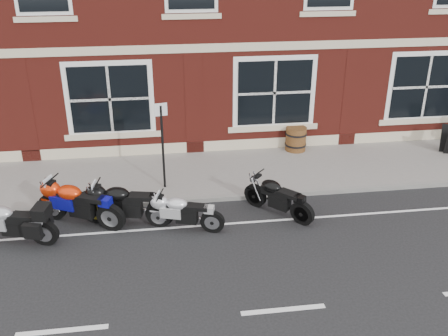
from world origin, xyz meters
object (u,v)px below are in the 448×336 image
at_px(moto_sport_silver, 184,211).
at_px(parking_sign, 162,140).
at_px(moto_sport_red, 79,202).
at_px(moto_sport_black, 126,202).
at_px(moto_touring_silver, 10,220).
at_px(moto_naked_black, 278,195).
at_px(barrel_planter, 296,139).

relative_size(moto_sport_silver, parking_sign, 0.77).
xyz_separation_m(moto_sport_red, moto_sport_black, (1.10, -0.13, -0.02)).
height_order(moto_sport_red, parking_sign, parking_sign).
xyz_separation_m(moto_touring_silver, moto_naked_black, (6.24, 0.42, -0.04)).
distance_m(moto_sport_red, barrel_planter, 7.22).
xyz_separation_m(moto_sport_red, barrel_planter, (6.29, 3.55, -0.10)).
xyz_separation_m(moto_touring_silver, parking_sign, (3.50, 2.08, 0.93)).
height_order(moto_sport_red, moto_sport_silver, moto_sport_red).
distance_m(moto_sport_black, parking_sign, 2.08).
height_order(moto_touring_silver, moto_sport_black, moto_touring_silver).
height_order(moto_sport_black, barrel_planter, moto_sport_black).
bearing_deg(moto_touring_silver, barrel_planter, -46.57).
height_order(moto_sport_red, moto_sport_black, moto_sport_red).
distance_m(moto_sport_black, moto_naked_black, 3.70).
xyz_separation_m(moto_sport_black, moto_sport_silver, (1.35, -0.44, -0.09)).
bearing_deg(moto_sport_red, barrel_planter, -34.03).
bearing_deg(parking_sign, moto_naked_black, -42.91).
relative_size(moto_sport_red, barrel_planter, 2.82).
bearing_deg(moto_naked_black, barrel_planter, 26.31).
xyz_separation_m(moto_sport_black, parking_sign, (0.96, 1.61, 0.91)).
bearing_deg(barrel_planter, moto_sport_silver, -132.92).
relative_size(moto_sport_red, moto_sport_black, 0.97).
relative_size(moto_touring_silver, moto_naked_black, 1.29).
bearing_deg(parking_sign, moto_sport_black, -132.51).
height_order(moto_naked_black, parking_sign, parking_sign).
bearing_deg(moto_sport_silver, parking_sign, 29.43).
height_order(moto_touring_silver, moto_naked_black, moto_touring_silver).
bearing_deg(moto_touring_silver, moto_naked_black, -71.02).
relative_size(moto_sport_red, moto_naked_black, 1.34).
distance_m(moto_sport_silver, moto_naked_black, 2.38).
relative_size(moto_sport_black, barrel_planter, 2.92).
bearing_deg(barrel_planter, moto_naked_black, -111.72).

